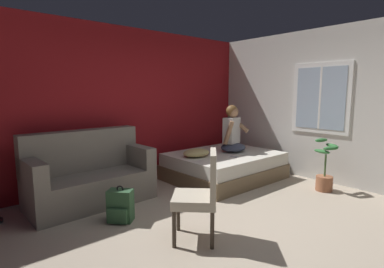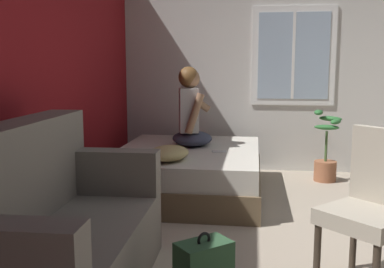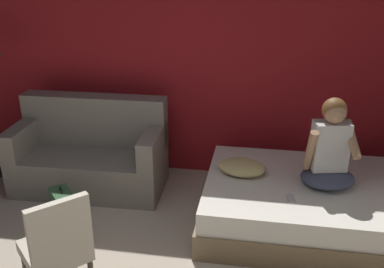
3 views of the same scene
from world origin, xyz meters
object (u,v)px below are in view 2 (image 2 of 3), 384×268
object	(u,v)px
bed	(188,171)
potted_plant	(326,156)
couch	(51,237)
person_seated	(190,114)
cell_phone	(219,151)
side_chair	(373,203)
throw_pillow	(169,153)

from	to	relation	value
bed	potted_plant	world-z (taller)	potted_plant
couch	person_seated	bearing A→B (deg)	-9.46
bed	cell_phone	bearing A→B (deg)	-109.40
bed	side_chair	size ratio (longest dim) A/B	1.98
person_seated	potted_plant	bearing A→B (deg)	-72.20
person_seated	cell_phone	xyz separation A→B (m)	(-0.34, -0.35, -0.35)
couch	throw_pillow	bearing A→B (deg)	-11.00
bed	throw_pillow	xyz separation A→B (m)	(-0.60, 0.09, 0.31)
bed	couch	distance (m)	2.41
person_seated	potted_plant	world-z (taller)	person_seated
cell_phone	potted_plant	xyz separation A→B (m)	(0.84, -1.21, -0.18)
potted_plant	cell_phone	bearing A→B (deg)	124.90
cell_phone	couch	bearing A→B (deg)	-29.44
couch	bed	bearing A→B (deg)	-10.47
throw_pillow	person_seated	bearing A→B (deg)	-6.11
couch	person_seated	size ratio (longest dim) A/B	1.96
person_seated	couch	bearing A→B (deg)	170.54
throw_pillow	bed	bearing A→B (deg)	-8.89
person_seated	side_chair	bearing A→B (deg)	-145.90
bed	side_chair	distance (m)	2.39
cell_phone	bed	bearing A→B (deg)	-119.74
potted_plant	couch	bearing A→B (deg)	147.29
bed	potted_plant	size ratio (longest dim) A/B	2.29
couch	potted_plant	distance (m)	3.67
throw_pillow	cell_phone	size ratio (longest dim) A/B	3.33
throw_pillow	side_chair	bearing A→B (deg)	-130.31
bed	potted_plant	bearing A→B (deg)	-65.00
person_seated	throw_pillow	bearing A→B (deg)	173.89
potted_plant	throw_pillow	bearing A→B (deg)	128.91
bed	side_chair	xyz separation A→B (m)	(-1.90, -1.43, 0.30)
person_seated	throw_pillow	world-z (taller)	person_seated
couch	side_chair	distance (m)	1.93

